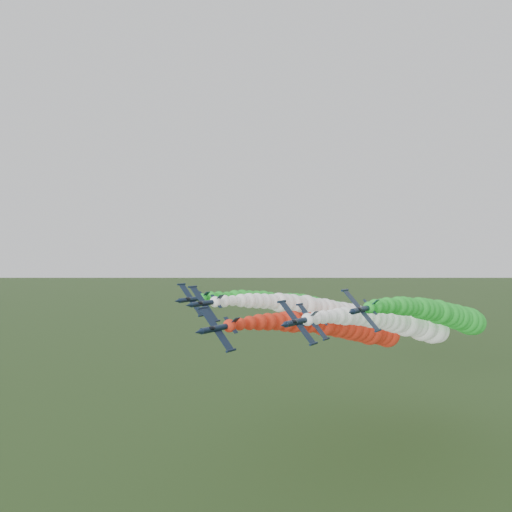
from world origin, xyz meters
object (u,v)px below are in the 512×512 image
(jet_outer_left, at_px, (310,307))
(jet_trail, at_px, (405,323))
(jet_lead, at_px, (351,328))
(jet_inner_left, at_px, (327,311))
(jet_inner_right, at_px, (409,324))
(jet_outer_right, at_px, (449,316))

(jet_outer_left, xyz_separation_m, jet_trail, (26.19, 7.71, -3.70))
(jet_lead, distance_m, jet_inner_left, 18.31)
(jet_inner_right, xyz_separation_m, jet_outer_right, (7.62, 8.11, 1.83))
(jet_inner_left, distance_m, jet_trail, 22.62)
(jet_lead, xyz_separation_m, jet_inner_left, (-12.79, 12.89, 2.29))
(jet_outer_left, relative_size, jet_outer_right, 1.01)
(jet_inner_right, bearing_deg, jet_outer_right, 46.80)
(jet_inner_right, bearing_deg, jet_lead, -141.57)
(jet_lead, xyz_separation_m, jet_inner_right, (11.36, 9.01, 0.83))
(jet_inner_left, distance_m, jet_outer_right, 32.05)
(jet_inner_left, xyz_separation_m, jet_outer_left, (-8.35, 5.68, -0.06))
(jet_lead, distance_m, jet_outer_left, 28.23)
(jet_trail, bearing_deg, jet_inner_left, -143.11)
(jet_lead, height_order, jet_inner_left, jet_inner_left)
(jet_outer_right, bearing_deg, jet_trail, 146.67)
(jet_inner_left, distance_m, jet_inner_right, 24.50)
(jet_lead, xyz_separation_m, jet_outer_right, (18.97, 17.12, 2.65))
(jet_outer_left, distance_m, jet_outer_right, 40.15)
(jet_outer_left, bearing_deg, jet_lead, -41.30)
(jet_inner_right, bearing_deg, jet_outer_left, 163.60)
(jet_lead, height_order, jet_outer_left, jet_outer_left)
(jet_inner_left, bearing_deg, jet_inner_right, -9.14)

